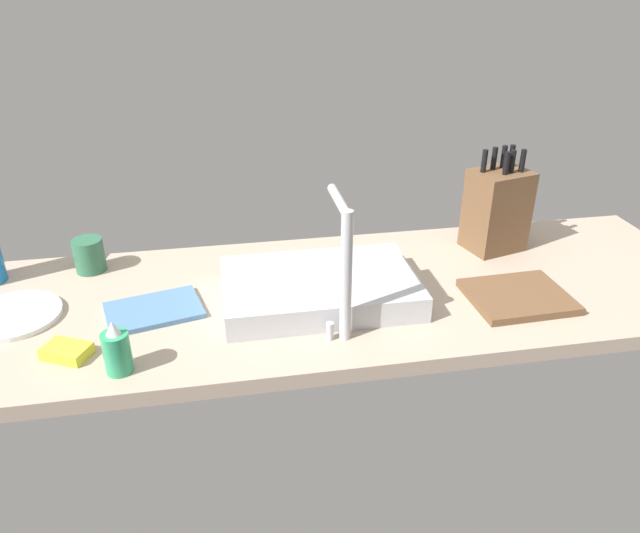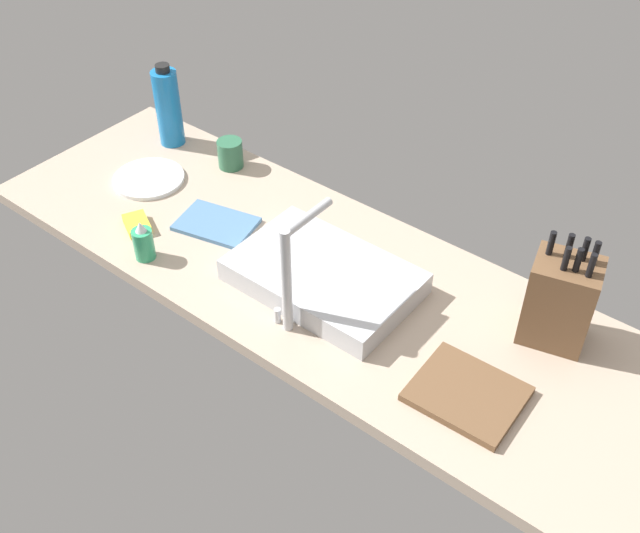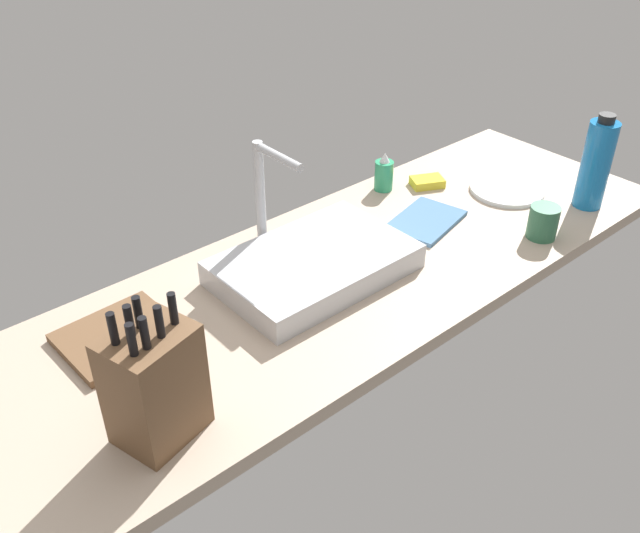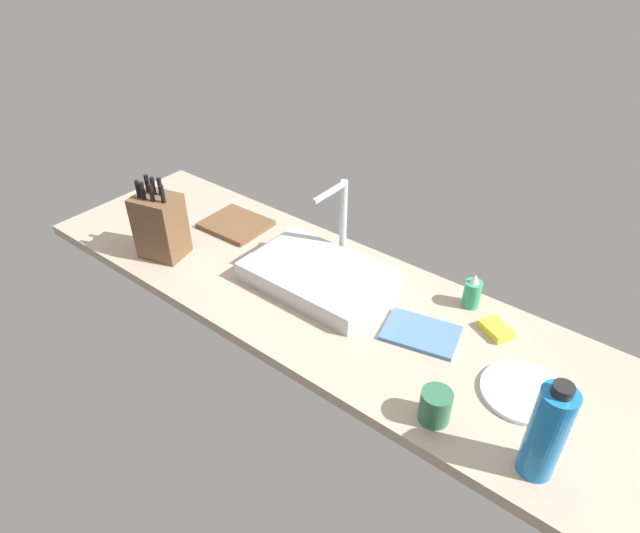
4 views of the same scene
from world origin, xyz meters
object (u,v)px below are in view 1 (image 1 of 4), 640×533
dish_towel (154,310)px  coffee_mug (89,255)px  cutting_board (518,297)px  dinner_plate (13,316)px  faucet (344,260)px  soap_bottle (117,350)px  sink_basin (319,288)px  knife_block (497,209)px  dish_sponge (67,351)px

dish_towel → coffee_mug: 29.40cm
cutting_board → dinner_plate: bearing=-6.3°
faucet → soap_bottle: (45.19, 5.36, -12.55)cm
cutting_board → dinner_plate: 114.64cm
sink_basin → dinner_plate: size_ratio=2.14×
dish_towel → soap_bottle: bearing=76.2°
knife_block → dish_towel: size_ratio=1.34×
cutting_board → soap_bottle: soap_bottle is taller
faucet → knife_block: 60.02cm
knife_block → coffee_mug: bearing=-17.7°
dish_sponge → soap_bottle: bearing=148.3°
cutting_board → coffee_mug: (100.21, -33.08, 3.39)cm
sink_basin → knife_block: knife_block is taller
soap_bottle → dinner_plate: 35.28cm
soap_bottle → dish_towel: 21.74cm
cutting_board → dish_sponge: size_ratio=2.51×
sink_basin → coffee_mug: (54.71, -24.53, 1.28)cm
faucet → dish_towel: bearing=-21.0°
cutting_board → knife_block: bearing=-102.3°
cutting_board → soap_bottle: bearing=7.4°
sink_basin → faucet: 20.57cm
faucet → coffee_mug: size_ratio=3.36×
faucet → knife_block: size_ratio=1.04×
cutting_board → dinner_plate: (113.95, -12.53, -0.30)cm
dinner_plate → dish_sponge: dish_sponge is taller
knife_block → dish_towel: (89.35, 18.39, -10.61)cm
coffee_mug → dish_sponge: 37.83cm
faucet → coffee_mug: (57.02, -39.13, -13.03)cm
dinner_plate → coffee_mug: coffee_mug is taller
cutting_board → soap_bottle: 89.19cm
cutting_board → sink_basin: bearing=-10.6°
dinner_plate → soap_bottle: bearing=136.9°
dish_towel → dish_sponge: (16.08, 13.93, 0.60)cm
coffee_mug → faucet: bearing=145.5°
soap_bottle → dinner_plate: size_ratio=0.54×
sink_basin → dish_towel: size_ratio=2.16×
soap_bottle → dish_towel: bearing=-103.8°
faucet → dinner_plate: (70.76, -18.58, -16.72)cm
dish_sponge → cutting_board: bearing=-177.3°
faucet → dish_sponge: (56.19, -1.43, -16.12)cm
dish_sponge → sink_basin: bearing=-166.3°
cutting_board → dinner_plate: size_ratio=1.09×
knife_block → soap_bottle: size_ratio=2.45×
sink_basin → soap_bottle: soap_bottle is taller
soap_bottle → dish_sponge: bearing=-31.7°
faucet → dinner_plate: faucet is taller
sink_basin → dish_towel: sink_basin is taller
dinner_plate → dish_towel: size_ratio=1.01×
coffee_mug → dish_towel: bearing=125.4°
cutting_board → coffee_mug: size_ratio=2.63×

